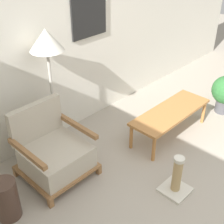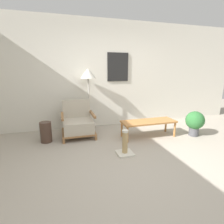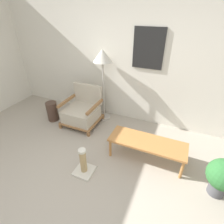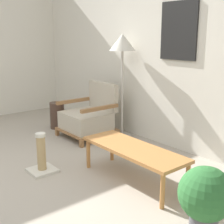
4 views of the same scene
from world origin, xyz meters
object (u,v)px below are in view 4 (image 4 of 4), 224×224
Objects in this scene: coffee_table at (133,151)px; vase at (57,115)px; scratching_post at (42,158)px; armchair at (89,117)px; floor_lamp at (122,50)px; potted_plant at (205,197)px.

vase is (-2.20, 0.33, -0.11)m from coffee_table.
armchair is at bearing 122.01° from scratching_post.
armchair is 1.35m from scratching_post.
coffee_table is (1.51, -0.49, 0.04)m from armchair.
armchair is at bearing 162.12° from coffee_table.
floor_lamp is 2.67m from potted_plant.
armchair reaches higher than potted_plant.
potted_plant is at bearing -26.39° from floor_lamp.
armchair is at bearing 164.12° from potted_plant.
scratching_post is (-1.84, -0.41, -0.18)m from potted_plant.
floor_lamp is at bearing 153.61° from potted_plant.
floor_lamp is 3.34× the size of scratching_post.
potted_plant is at bearing -12.90° from coffee_table.
armchair is 2.66m from potted_plant.
coffee_table is at bearing -36.12° from floor_lamp.
scratching_post is at bearing -57.99° from armchair.
floor_lamp reaches higher than coffee_table.
coffee_table is 2.83× the size of vase.
vase is at bearing 144.86° from scratching_post.
coffee_table is 1.07m from potted_plant.
armchair is 1.12m from floor_lamp.
armchair reaches higher than vase.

